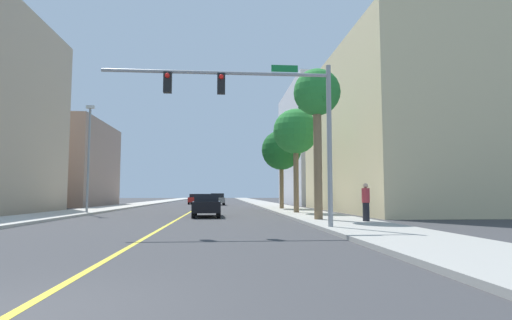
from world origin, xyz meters
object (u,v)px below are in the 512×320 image
Objects in this scene: palm_far at (281,151)px; car_black at (206,205)px; street_lamp at (89,153)px; palm_mid at (296,132)px; pedestrian at (366,202)px; car_gray at (217,199)px; car_red at (196,199)px; palm_near at (317,97)px; traffic_signal_mast at (263,107)px.

car_black is at bearing -122.47° from palm_far.
street_lamp reaches higher than palm_mid.
pedestrian is (16.48, -10.57, -3.35)m from street_lamp.
car_red is at bearing 122.69° from car_gray.
palm_near is 33.00m from car_gray.
car_black is (-6.36, -9.99, -4.63)m from palm_far.
traffic_signal_mast reaches higher than pedestrian.
palm_far is 1.53× the size of car_black.
palm_far reaches higher than pedestrian.
street_lamp is at bearing 175.34° from palm_mid.
street_lamp is at bearing 29.03° from pedestrian.
street_lamp reaches higher than car_black.
street_lamp is at bearing 156.21° from car_black.
palm_mid reaches higher than traffic_signal_mast.
street_lamp is 0.97× the size of palm_near.
traffic_signal_mast is 7.22m from pedestrian.
car_black is (8.56, -3.47, -3.65)m from street_lamp.
palm_far is 18.20m from car_gray.
palm_far is 23.13m from car_red.
palm_near is 6.08m from pedestrian.
traffic_signal_mast is 1.21× the size of street_lamp.
car_black is at bearing -22.07° from street_lamp.
traffic_signal_mast reaches higher than car_black.
pedestrian is (1.94, -1.64, -5.53)m from palm_near.
traffic_signal_mast reaches higher than car_red.
palm_mid is 25.49m from car_gray.
car_gray is 0.98× the size of car_black.
car_gray is 34.48m from pedestrian.
palm_mid is (14.81, -1.21, 1.47)m from street_lamp.
palm_mid is at bearing -18.20° from pedestrian.
car_black is (-0.35, -26.53, -0.02)m from car_gray.
palm_far is at bearing 79.47° from traffic_signal_mast.
palm_near reaches higher than car_black.
traffic_signal_mast is at bearing -88.45° from car_gray.
palm_near is 7.76m from palm_mid.
palm_far is at bearing -23.07° from pedestrian.
palm_mid is at bearing -90.79° from palm_far.
palm_mid is 1.61× the size of car_black.
car_red is (-5.23, 40.87, -4.24)m from traffic_signal_mast.
palm_mid is 10.66m from pedestrian.
car_black is (-5.98, 5.46, -5.83)m from palm_near.
palm_far is at bearing 88.60° from palm_near.
palm_near is 1.07× the size of palm_mid.
street_lamp is 4.21× the size of pedestrian.
car_gray is at bearing 87.51° from car_black.
car_gray is at bearing 93.56° from traffic_signal_mast.
palm_mid is 30.32m from car_red.
palm_far is (0.11, 7.73, -0.49)m from palm_mid.
traffic_signal_mast is 2.04× the size of car_gray.
pedestrian is at bearing -79.34° from car_gray.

